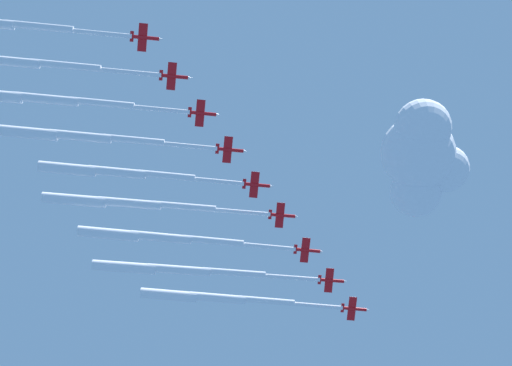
{
  "coord_description": "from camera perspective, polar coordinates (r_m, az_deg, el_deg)",
  "views": [
    {
      "loc": [
        -70.73,
        17.59,
        -31.46
      ],
      "look_at": [
        0.0,
        0.0,
        182.09
      ],
      "focal_mm": 49.2,
      "sensor_mm": 36.0,
      "label": 1
    }
  ],
  "objects": [
    {
      "name": "jet_port_mid",
      "position": [
        232.83,
        -10.5,
        -1.62
      ],
      "size": [
        18.9,
        83.38,
        4.12
      ],
      "color": "red"
    },
    {
      "name": "jet_port_inner",
      "position": [
        238.5,
        -6.52,
        -7.03
      ],
      "size": [
        19.84,
        85.17,
        4.1
      ],
      "color": "red"
    },
    {
      "name": "jet_starboard_mid",
      "position": [
        226.98,
        -11.4,
        0.86
      ],
      "size": [
        16.72,
        74.44,
        4.12
      ],
      "color": "red"
    },
    {
      "name": "jet_starboard_outer",
      "position": [
        227.29,
        -16.93,
        6.54
      ],
      "size": [
        17.87,
        80.59,
        4.09
      ],
      "color": "red"
    },
    {
      "name": "jet_starboard_inner",
      "position": [
        233.29,
        -7.95,
        -4.39
      ],
      "size": [
        17.6,
        80.76,
        4.07
      ],
      "color": "red"
    },
    {
      "name": "jet_port_outer",
      "position": [
        226.55,
        -14.29,
        3.7
      ],
      "size": [
        17.48,
        78.28,
        4.1
      ],
      "color": "red"
    },
    {
      "name": "jet_lead",
      "position": [
        243.79,
        -3.33,
        -9.31
      ],
      "size": [
        17.8,
        78.51,
        4.08
      ],
      "color": "red"
    },
    {
      "name": "jet_trail_port",
      "position": [
        228.81,
        -20.04,
        9.31
      ],
      "size": [
        18.75,
        85.47,
        4.14
      ],
      "color": "red"
    },
    {
      "name": "cloud_puff",
      "position": [
        229.32,
        13.25,
        2.17
      ],
      "size": [
        38.18,
        29.82,
        25.11
      ],
      "color": "white"
    }
  ]
}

